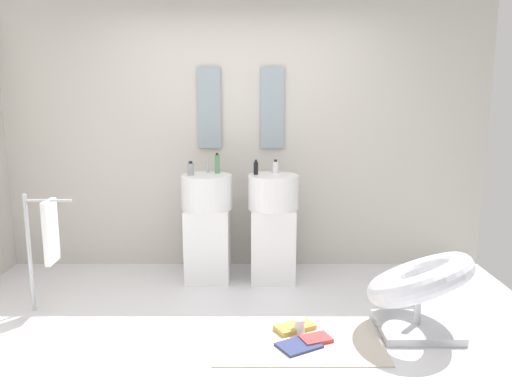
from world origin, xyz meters
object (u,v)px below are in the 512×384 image
Objects in this scene: soap_bottle_white at (275,167)px; magazine_navy at (298,345)px; towel_rack at (46,234)px; soap_bottle_black at (255,168)px; magazine_ochre at (294,327)px; pedestal_sink_left at (207,225)px; lounge_chair at (418,286)px; soap_bottle_green at (217,164)px; coffee_mug at (299,326)px; magazine_red at (315,339)px; pedestal_sink_right at (272,225)px; soap_bottle_grey at (190,169)px.

magazine_navy is at bearing -85.57° from soap_bottle_white.
soap_bottle_black is at bearing 24.07° from towel_rack.
pedestal_sink_left is at bearing 96.90° from magazine_ochre.
soap_bottle_white reaches higher than lounge_chair.
soap_bottle_white reaches higher than pedestal_sink_left.
magazine_ochre is at bearing 179.66° from lounge_chair.
pedestal_sink_left is 5.80× the size of soap_bottle_green.
magazine_navy is 2.61× the size of coffee_mug.
magazine_red is 1.87m from soap_bottle_green.
pedestal_sink_left is at bearing 124.35° from coffee_mug.
soap_bottle_green is 0.54m from soap_bottle_white.
pedestal_sink_right is 1.18m from magazine_ochre.
soap_bottle_white is at bearing 29.07° from soap_bottle_black.
magazine_ochre is 1.52m from soap_bottle_black.
soap_bottle_grey is at bearing 33.49° from towel_rack.
soap_bottle_green reaches higher than soap_bottle_white.
magazine_ochre is at bearing 61.86° from magazine_navy.
towel_rack is 2.03m from soap_bottle_white.
pedestal_sink_right reaches higher than magazine_navy.
pedestal_sink_right is 1.14× the size of towel_rack.
soap_bottle_black is at bearing 171.14° from pedestal_sink_right.
soap_bottle_black is 0.21m from soap_bottle_white.
coffee_mug is at bearing 54.22° from magazine_navy.
soap_bottle_grey is (-1.76, 1.06, 0.69)m from lounge_chair.
coffee_mug is at bearing -61.05° from soap_bottle_green.
soap_bottle_grey is 1.02× the size of soap_bottle_white.
towel_rack is (-1.18, -0.70, 0.10)m from pedestal_sink_left.
towel_rack is at bearing 172.53° from lounge_chair.
pedestal_sink_right is 3.83× the size of magazine_ochre.
magazine_red is at bearing -78.09° from pedestal_sink_right.
magazine_red is (-0.75, -0.17, -0.33)m from lounge_chair.
towel_rack is 7.55× the size of soap_bottle_grey.
pedestal_sink_right reaches higher than magazine_ochre.
towel_rack is at bearing 132.19° from magazine_navy.
soap_bottle_green is 1.39× the size of soap_bottle_black.
soap_bottle_grey is at bearing -179.01° from pedestal_sink_right.
pedestal_sink_right reaches higher than magazine_red.
coffee_mug reaches higher than magazine_navy.
magazine_ochre is at bearing -50.38° from soap_bottle_grey.
soap_bottle_white reaches higher than towel_rack.
magazine_ochre is at bearing -85.00° from soap_bottle_white.
soap_bottle_green is at bearing 169.09° from pedestal_sink_right.
magazine_ochre is 0.26m from magazine_navy.
magazine_navy is (0.01, -0.26, -0.01)m from magazine_ochre.
magazine_ochre is 2.11× the size of soap_bottle_black.
soap_bottle_white reaches higher than coffee_mug.
lounge_chair is at bearing -9.18° from magazine_red.
magazine_ochre is 2.69× the size of coffee_mug.
pedestal_sink_left is at bearing 146.55° from lounge_chair.
pedestal_sink_right is 1.42m from magazine_navy.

